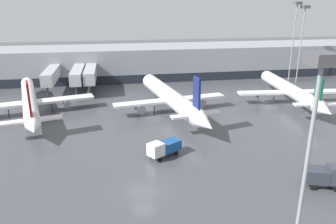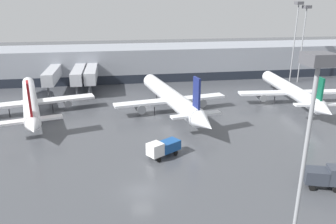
% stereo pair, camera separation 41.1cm
% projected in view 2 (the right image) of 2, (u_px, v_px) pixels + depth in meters
% --- Properties ---
extents(ground_plane, '(320.00, 320.00, 0.00)m').
position_uv_depth(ground_plane, '(142.00, 191.00, 39.03)').
color(ground_plane, '#424449').
extents(terminal_building, '(160.00, 30.18, 9.00)m').
position_uv_depth(terminal_building, '(123.00, 63.00, 95.29)').
color(terminal_building, gray).
rests_on(terminal_building, ground_plane).
extents(parked_jet_0, '(24.96, 36.94, 9.48)m').
position_uv_depth(parked_jet_0, '(30.00, 100.00, 65.01)').
color(parked_jet_0, white).
rests_on(parked_jet_0, ground_plane).
extents(parked_jet_2, '(22.93, 33.73, 8.40)m').
position_uv_depth(parked_jet_2, '(291.00, 90.00, 71.75)').
color(parked_jet_2, silver).
rests_on(parked_jet_2, ground_plane).
extents(parked_jet_4, '(23.34, 37.08, 9.82)m').
position_uv_depth(parked_jet_4, '(171.00, 97.00, 66.14)').
color(parked_jet_4, silver).
rests_on(parked_jet_4, ground_plane).
extents(service_truck_2, '(4.67, 3.28, 2.85)m').
position_uv_depth(service_truck_2, '(324.00, 176.00, 39.34)').
color(service_truck_2, '#2D333D').
rests_on(service_truck_2, ground_plane).
extents(service_truck_3, '(5.36, 4.37, 2.53)m').
position_uv_depth(service_truck_3, '(163.00, 147.00, 47.24)').
color(service_truck_3, '#19478C').
rests_on(service_truck_3, ground_plane).
extents(traffic_cone_0, '(0.42, 0.42, 0.72)m').
position_uv_depth(traffic_cone_0, '(317.00, 92.00, 80.17)').
color(traffic_cone_0, orange).
rests_on(traffic_cone_0, ground_plane).
extents(apron_light_mast_1, '(1.80, 1.80, 21.39)m').
position_uv_depth(apron_light_mast_1, '(297.00, 21.00, 87.04)').
color(apron_light_mast_1, gray).
rests_on(apron_light_mast_1, ground_plane).
extents(apron_light_mast_2, '(1.80, 1.80, 18.39)m').
position_uv_depth(apron_light_mast_2, '(312.00, 110.00, 22.13)').
color(apron_light_mast_2, gray).
rests_on(apron_light_mast_2, ground_plane).
extents(apron_light_mast_3, '(1.80, 1.80, 20.44)m').
position_uv_depth(apron_light_mast_3, '(305.00, 23.00, 86.72)').
color(apron_light_mast_3, gray).
rests_on(apron_light_mast_3, ground_plane).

